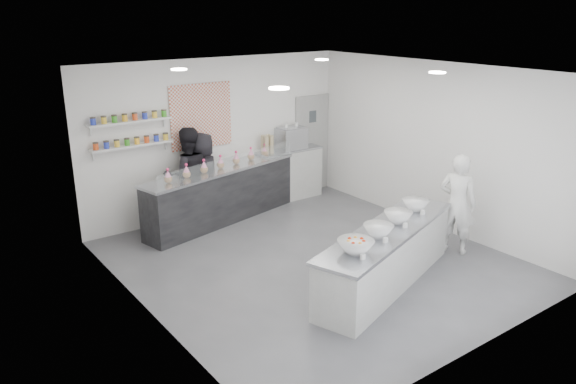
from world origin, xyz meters
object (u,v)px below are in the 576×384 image
at_px(espresso_machine, 291,138).
at_px(woman_prep, 457,204).
at_px(staff_right, 203,177).
at_px(prep_counter, 386,257).
at_px(staff_left, 188,176).
at_px(back_bar, 222,195).
at_px(espresso_ledge, 289,174).

bearing_deg(espresso_machine, woman_prep, -82.14).
xyz_separation_m(woman_prep, staff_right, (-2.65, 3.75, 0.02)).
bearing_deg(prep_counter, staff_left, 87.92).
height_order(back_bar, espresso_ledge, espresso_ledge).
height_order(woman_prep, staff_left, staff_left).
height_order(prep_counter, espresso_ledge, espresso_ledge).
xyz_separation_m(prep_counter, woman_prep, (1.77, 0.17, 0.40)).
relative_size(prep_counter, woman_prep, 1.91).
relative_size(staff_left, staff_right, 1.08).
relative_size(prep_counter, espresso_ledge, 2.20).
relative_size(back_bar, woman_prep, 2.00).
bearing_deg(back_bar, prep_counter, -93.10).
xyz_separation_m(espresso_ledge, espresso_machine, (0.05, 0.00, 0.76)).
height_order(prep_counter, staff_right, staff_right).
xyz_separation_m(espresso_ledge, staff_right, (-2.06, -0.06, 0.31)).
bearing_deg(staff_right, back_bar, 116.76).
bearing_deg(prep_counter, woman_prep, -13.39).
height_order(espresso_ledge, staff_left, staff_left).
xyz_separation_m(espresso_ledge, woman_prep, (0.58, -3.81, 0.30)).
distance_m(prep_counter, staff_left, 4.11).
xyz_separation_m(prep_counter, staff_right, (-0.87, 3.91, 0.42)).
relative_size(prep_counter, staff_right, 1.87).
bearing_deg(back_bar, woman_prep, -68.33).
bearing_deg(back_bar, staff_left, 142.75).
height_order(prep_counter, woman_prep, woman_prep).
bearing_deg(espresso_ledge, staff_right, -178.21).
bearing_deg(woman_prep, espresso_machine, -16.19).
relative_size(espresso_ledge, staff_right, 0.85).
distance_m(espresso_ledge, espresso_machine, 0.76).
xyz_separation_m(prep_counter, staff_left, (-1.17, 3.91, 0.48)).
distance_m(espresso_machine, woman_prep, 3.87).
relative_size(back_bar, espresso_machine, 5.75).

